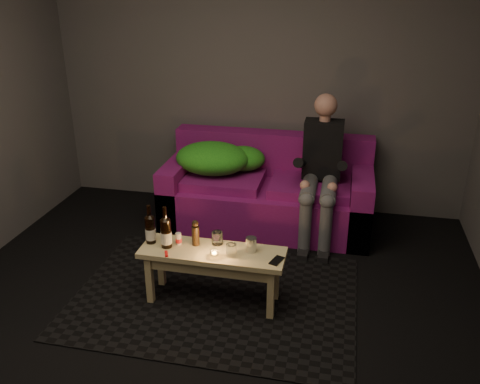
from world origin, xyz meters
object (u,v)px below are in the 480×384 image
object	(u,v)px
beer_bottle_a	(150,229)
steel_cup	(251,245)
sofa	(268,194)
person	(321,167)
beer_bottle_b	(166,232)
coffee_table	(213,260)

from	to	relation	value
beer_bottle_a	steel_cup	distance (m)	0.73
steel_cup	sofa	bearing A→B (deg)	93.89
person	steel_cup	bearing A→B (deg)	-108.91
person	beer_bottle_b	bearing A→B (deg)	-129.22
sofa	coffee_table	size ratio (longest dim) A/B	1.85
person	beer_bottle_a	xyz separation A→B (m)	(-1.12, -1.18, -0.13)
sofa	beer_bottle_b	distance (m)	1.48
sofa	beer_bottle_b	world-z (taller)	sofa
sofa	steel_cup	xyz separation A→B (m)	(0.09, -1.31, 0.18)
coffee_table	steel_cup	world-z (taller)	steel_cup
sofa	steel_cup	world-z (taller)	sofa
beer_bottle_a	person	bearing A→B (deg)	46.37
sofa	beer_bottle_a	size ratio (longest dim) A/B	6.50
beer_bottle_b	steel_cup	xyz separation A→B (m)	(0.59, 0.06, -0.06)
sofa	beer_bottle_b	size ratio (longest dim) A/B	6.11
beer_bottle_b	person	bearing A→B (deg)	50.78
person	beer_bottle_b	distance (m)	1.57
person	coffee_table	xyz separation A→B (m)	(-0.66, -1.20, -0.31)
coffee_table	beer_bottle_b	bearing A→B (deg)	-177.30
coffee_table	steel_cup	bearing A→B (deg)	9.62
coffee_table	beer_bottle_a	size ratio (longest dim) A/B	3.52
coffee_table	beer_bottle_a	bearing A→B (deg)	177.33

